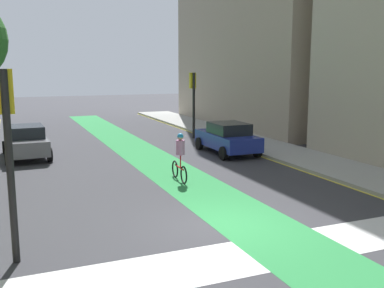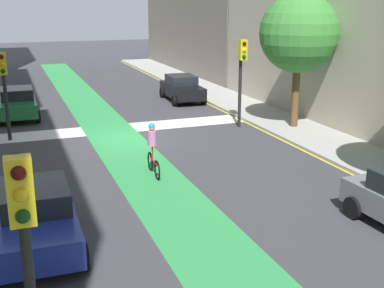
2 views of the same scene
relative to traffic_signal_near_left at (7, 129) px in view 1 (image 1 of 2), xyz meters
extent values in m
plane|color=#38383D|center=(5.26, 0.17, -2.97)|extent=(120.00, 120.00, 0.00)
cube|color=#2D8C47|center=(6.14, 0.17, -2.97)|extent=(2.40, 60.00, 0.01)
cube|color=silver|center=(5.26, -1.83, -2.97)|extent=(12.00, 1.80, 0.01)
cylinder|color=black|center=(0.00, -0.12, -0.85)|extent=(0.16, 0.16, 4.24)
cube|color=gold|center=(0.00, 0.08, 0.79)|extent=(0.35, 0.28, 0.95)
sphere|color=#3F0A0A|center=(0.00, 0.22, 1.09)|extent=(0.20, 0.20, 0.20)
sphere|color=yellow|center=(0.00, 0.22, 0.79)|extent=(0.20, 0.20, 0.20)
sphere|color=#0C3814|center=(0.00, 0.22, 0.49)|extent=(0.20, 0.20, 0.20)
cylinder|color=black|center=(10.45, 14.62, -0.98)|extent=(0.16, 0.16, 3.98)
cube|color=gold|center=(10.45, 14.82, 0.54)|extent=(0.35, 0.28, 0.95)
sphere|color=#3F0A0A|center=(10.45, 14.96, 0.84)|extent=(0.20, 0.20, 0.20)
sphere|color=yellow|center=(10.45, 14.96, 0.54)|extent=(0.20, 0.20, 0.20)
sphere|color=#0C3814|center=(10.45, 14.96, 0.24)|extent=(0.20, 0.20, 0.20)
cube|color=slate|center=(0.69, 12.21, -2.30)|extent=(1.96, 4.27, 0.70)
cube|color=black|center=(0.70, 12.01, -1.68)|extent=(1.68, 2.06, 0.55)
cylinder|color=black|center=(-0.26, 13.64, -2.65)|extent=(0.24, 0.65, 0.64)
cylinder|color=black|center=(1.54, 13.71, -2.65)|extent=(0.24, 0.65, 0.64)
cylinder|color=black|center=(-0.15, 10.70, -2.65)|extent=(0.24, 0.65, 0.64)
cylinder|color=black|center=(1.65, 10.77, -2.65)|extent=(0.24, 0.65, 0.64)
cube|color=navy|center=(10.12, 9.48, -2.30)|extent=(1.86, 4.22, 0.70)
cube|color=black|center=(10.12, 9.28, -1.68)|extent=(1.63, 2.02, 0.55)
cylinder|color=black|center=(9.24, 10.96, -2.65)|extent=(0.23, 0.64, 0.64)
cylinder|color=black|center=(11.04, 10.93, -2.65)|extent=(0.23, 0.64, 0.64)
cylinder|color=black|center=(9.20, 8.02, -2.65)|extent=(0.23, 0.64, 0.64)
cylinder|color=black|center=(11.00, 7.99, -2.65)|extent=(0.23, 0.64, 0.64)
torus|color=black|center=(5.94, 5.75, -2.63)|extent=(0.09, 0.68, 0.68)
torus|color=black|center=(5.89, 4.71, -2.63)|extent=(0.09, 0.68, 0.68)
cylinder|color=red|center=(5.91, 5.23, -2.45)|extent=(0.10, 0.95, 0.06)
cylinder|color=red|center=(5.91, 5.08, -2.18)|extent=(0.05, 0.05, 0.50)
cylinder|color=#BF72A5|center=(5.91, 5.08, -1.66)|extent=(0.32, 0.32, 0.55)
sphere|color=tan|center=(5.91, 5.08, -1.27)|extent=(0.22, 0.22, 0.22)
sphere|color=#268CCC|center=(5.91, 5.08, -1.23)|extent=(0.23, 0.23, 0.23)
camera|label=1|loc=(0.06, -10.15, 1.28)|focal=41.39mm
camera|label=2|loc=(10.46, 21.37, 2.95)|focal=46.50mm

